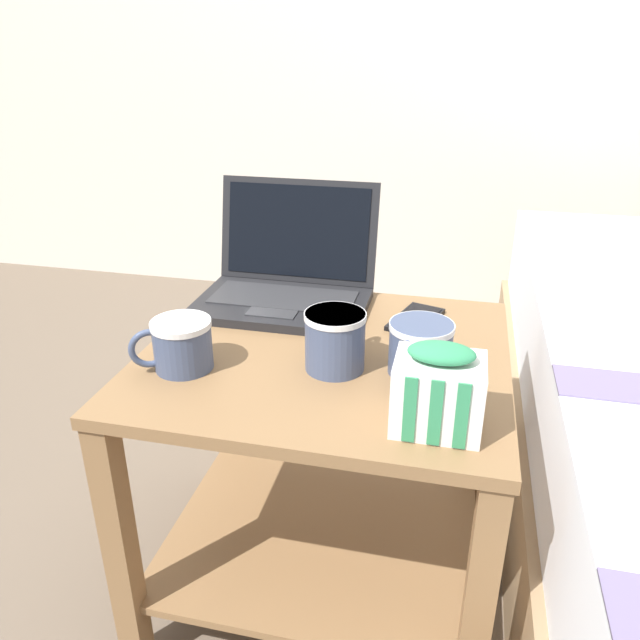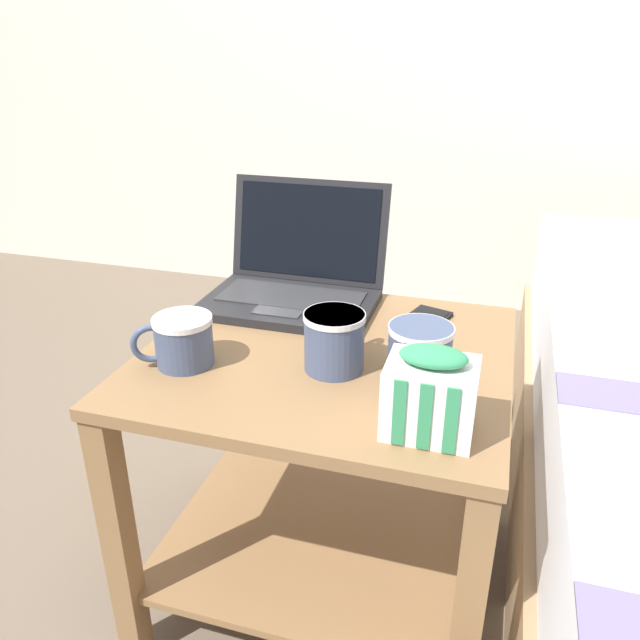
{
  "view_description": "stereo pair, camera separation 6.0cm",
  "coord_description": "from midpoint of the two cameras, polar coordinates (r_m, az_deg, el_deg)",
  "views": [
    {
      "loc": [
        0.21,
        -0.96,
        1.05
      ],
      "look_at": [
        0.0,
        -0.04,
        0.62
      ],
      "focal_mm": 35.0,
      "sensor_mm": 36.0,
      "label": 1
    },
    {
      "loc": [
        0.27,
        -0.95,
        1.05
      ],
      "look_at": [
        0.0,
        -0.04,
        0.62
      ],
      "focal_mm": 35.0,
      "sensor_mm": 36.0,
      "label": 2
    }
  ],
  "objects": [
    {
      "name": "mug_mid_center",
      "position": [
        1.03,
        10.72,
        -2.63
      ],
      "size": [
        0.11,
        0.14,
        0.09
      ],
      "color": "#3F4C6B",
      "rests_on": "bedside_table"
    },
    {
      "name": "cell_phone",
      "position": [
        1.23,
        10.68,
        -0.18
      ],
      "size": [
        0.11,
        0.15,
        0.01
      ],
      "color": "black",
      "rests_on": "bedside_table"
    },
    {
      "name": "bedside_table",
      "position": [
        1.21,
        2.07,
        -10.93
      ],
      "size": [
        0.64,
        0.59,
        0.54
      ],
      "color": "olive",
      "rests_on": "ground_plane"
    },
    {
      "name": "mug_front_left",
      "position": [
        1.07,
        -10.93,
        -1.66
      ],
      "size": [
        0.13,
        0.1,
        0.09
      ],
      "color": "#3F4C6B",
      "rests_on": "bedside_table"
    },
    {
      "name": "laptop",
      "position": [
        1.31,
        -0.93,
        3.76
      ],
      "size": [
        0.35,
        0.28,
        0.23
      ],
      "color": "black",
      "rests_on": "bedside_table"
    },
    {
      "name": "mug_front_right",
      "position": [
        1.03,
        3.06,
        -1.66
      ],
      "size": [
        0.1,
        0.15,
        0.1
      ],
      "color": "#3F4C6B",
      "rests_on": "bedside_table"
    },
    {
      "name": "snack_bag",
      "position": [
        0.89,
        11.99,
        -6.69
      ],
      "size": [
        0.13,
        0.1,
        0.13
      ],
      "color": "white",
      "rests_on": "bedside_table"
    },
    {
      "name": "ground_plane",
      "position": [
        1.44,
        1.84,
        -22.34
      ],
      "size": [
        8.0,
        8.0,
        0.0
      ],
      "primitive_type": "plane",
      "color": "brown"
    }
  ]
}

